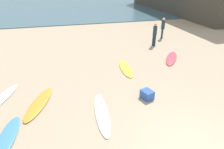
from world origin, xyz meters
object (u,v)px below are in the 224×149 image
surfboard_1 (102,113)px  surfboard_3 (7,138)px  surfboard_5 (1,99)px  beachgoer_near (163,27)px  beachgoer_mid (155,34)px  surfboard_0 (126,68)px  beach_cooler (147,94)px  surfboard_4 (171,58)px  surfboard_2 (39,103)px

surfboard_1 → surfboard_3: size_ratio=1.27×
surfboard_5 → beachgoer_near: (10.64, 6.22, 0.90)m
beachgoer_mid → surfboard_0: bearing=128.2°
beach_cooler → surfboard_1: bearing=-166.2°
surfboard_5 → beachgoer_near: bearing=-128.7°
surfboard_4 → beachgoer_mid: (0.04, 2.58, 0.87)m
surfboard_0 → beachgoer_mid: (3.24, 3.20, 0.88)m
beachgoer_mid → surfboard_1: bearing=134.7°
surfboard_3 → surfboard_2: bearing=69.7°
surfboard_0 → surfboard_3: (-5.18, -3.85, 0.01)m
surfboard_5 → surfboard_2: bearing=175.4°
surfboard_5 → beachgoer_mid: beachgoer_mid is taller
beachgoer_near → beachgoer_mid: 2.15m
surfboard_2 → beach_cooler: 4.37m
surfboard_1 → beachgoer_mid: size_ratio=1.54×
surfboard_2 → beachgoer_near: bearing=-123.3°
surfboard_2 → beach_cooler: (4.31, -0.70, 0.14)m
beach_cooler → beachgoer_mid: bearing=61.7°
surfboard_1 → surfboard_2: (-2.29, 1.20, 0.01)m
surfboard_1 → surfboard_3: surfboard_3 is taller
surfboard_0 → beachgoer_near: size_ratio=1.35×
surfboard_3 → beachgoer_mid: 11.02m
surfboard_1 → surfboard_2: surfboard_2 is taller
surfboard_4 → beach_cooler: beach_cooler is taller
beach_cooler → surfboard_0: bearing=89.0°
surfboard_5 → beachgoer_mid: 10.32m
surfboard_0 → surfboard_5: (-5.92, -1.47, 0.00)m
surfboard_1 → surfboard_5: surfboard_5 is taller
beachgoer_near → surfboard_4: bearing=15.1°
beachgoer_near → beachgoer_mid: beachgoer_near is taller
surfboard_0 → surfboard_1: 4.00m
surfboard_3 → beachgoer_near: size_ratio=1.19×
beach_cooler → beachgoer_near: bearing=58.1°
surfboard_1 → surfboard_3: bearing=12.0°
surfboard_1 → beach_cooler: 2.09m
surfboard_5 → beachgoer_mid: (9.16, 4.67, 0.88)m
beachgoer_near → beach_cooler: (-4.77, -7.67, -0.75)m
surfboard_2 → beachgoer_near: (9.09, 6.97, 0.89)m
surfboard_1 → surfboard_3: (-3.11, -0.43, 0.01)m
surfboard_2 → beachgoer_mid: bearing=-125.3°
surfboard_1 → surfboard_4: surfboard_4 is taller
surfboard_4 → surfboard_5: (-9.12, -2.10, -0.01)m
surfboard_2 → surfboard_4: bearing=-140.2°
surfboard_3 → beach_cooler: (5.13, 0.93, 0.14)m
surfboard_2 → surfboard_3: surfboard_2 is taller
surfboard_2 → beachgoer_mid: 9.38m
surfboard_3 → surfboard_5: bearing=113.6°
beachgoer_near → surfboard_5: bearing=-24.3°
surfboard_1 → surfboard_5: size_ratio=1.09×
surfboard_0 → beachgoer_mid: bearing=-129.5°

